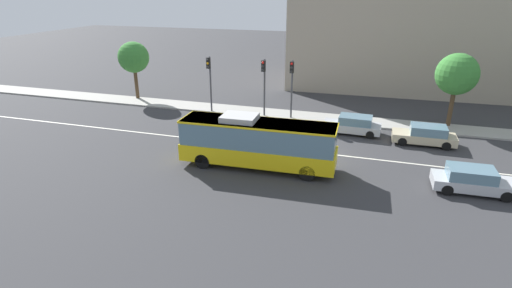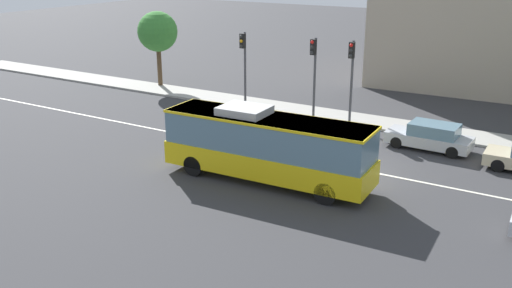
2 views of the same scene
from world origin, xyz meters
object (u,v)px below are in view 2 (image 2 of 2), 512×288
traffic_light_near_corner (351,68)px  traffic_light_mid_block (244,57)px  sedan_silver (430,136)px  street_tree_kerbside_left (158,32)px  transit_bus (267,144)px  traffic_light_far_corner (314,64)px

traffic_light_near_corner → traffic_light_mid_block: bearing=-91.1°
sedan_silver → street_tree_kerbside_left: (-22.33, 4.06, 3.60)m
transit_bus → traffic_light_mid_block: traffic_light_mid_block is taller
transit_bus → traffic_light_far_corner: size_ratio=1.94×
transit_bus → street_tree_kerbside_left: street_tree_kerbside_left is taller
traffic_light_mid_block → street_tree_kerbside_left: 9.50m
transit_bus → sedan_silver: bearing=55.4°
traffic_light_far_corner → sedan_silver: bearing=81.1°
sedan_silver → traffic_light_near_corner: 6.59m
traffic_light_mid_block → street_tree_kerbside_left: (-9.22, 2.18, 0.76)m
street_tree_kerbside_left → sedan_silver: bearing=-10.3°
transit_bus → street_tree_kerbside_left: 21.22m
transit_bus → traffic_light_near_corner: bearing=88.9°
sedan_silver → traffic_light_near_corner: traffic_light_near_corner is taller
traffic_light_near_corner → traffic_light_far_corner: (-2.45, -0.13, 0.00)m
traffic_light_near_corner → traffic_light_far_corner: size_ratio=1.00×
traffic_light_far_corner → traffic_light_mid_block: bearing=-83.9°
transit_bus → street_tree_kerbside_left: (-16.94, 12.53, 2.51)m
street_tree_kerbside_left → traffic_light_far_corner: bearing=-8.3°
traffic_light_near_corner → street_tree_kerbside_left: bearing=-99.4°
sedan_silver → street_tree_kerbside_left: street_tree_kerbside_left is taller
traffic_light_mid_block → street_tree_kerbside_left: size_ratio=0.88×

